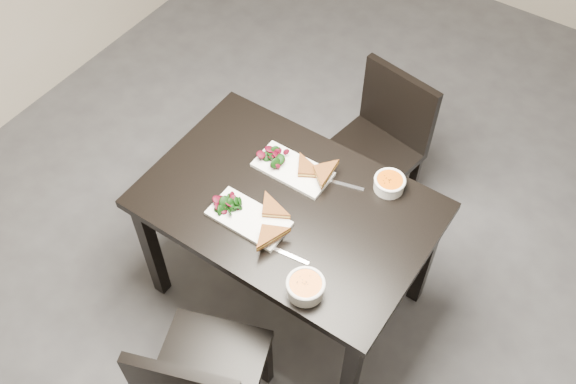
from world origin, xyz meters
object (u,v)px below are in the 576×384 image
object	(u,v)px
table	(288,216)
soup_bowl_far	(389,183)
plate_far	(293,169)
chair_far	(380,140)
chair_near	(201,381)
soup_bowl_near	(306,286)
plate_near	(249,218)

from	to	relation	value
table	soup_bowl_far	distance (m)	0.45
table	plate_far	distance (m)	0.20
chair_far	plate_far	size ratio (longest dim) A/B	2.55
plate_far	table	bearing A→B (deg)	-62.76
chair_near	soup_bowl_far	distance (m)	1.10
chair_far	soup_bowl_far	xyz separation A→B (m)	(0.26, -0.45, 0.30)
chair_near	table	bearing A→B (deg)	77.64
chair_far	soup_bowl_near	size ratio (longest dim) A/B	5.73
chair_near	plate_near	bearing A→B (deg)	87.52
chair_near	soup_bowl_far	bearing A→B (deg)	58.58
chair_far	plate_near	xyz separation A→B (m)	(-0.14, -0.92, 0.27)
chair_far	plate_near	bearing A→B (deg)	-88.90
plate_far	chair_near	bearing A→B (deg)	-78.89
table	soup_bowl_near	world-z (taller)	soup_bowl_near
chair_near	chair_far	xyz separation A→B (m)	(-0.04, 1.49, 0.00)
chair_far	plate_far	distance (m)	0.67
plate_near	plate_far	xyz separation A→B (m)	(0.00, 0.32, 0.00)
plate_near	soup_bowl_near	world-z (taller)	soup_bowl_near
table	plate_near	distance (m)	0.21
chair_far	plate_far	xyz separation A→B (m)	(-0.13, -0.60, 0.27)
chair_far	plate_near	distance (m)	0.97
plate_near	plate_far	world-z (taller)	same
plate_near	chair_far	bearing A→B (deg)	81.51
chair_far	soup_bowl_near	bearing A→B (deg)	-67.98
soup_bowl_far	chair_near	bearing A→B (deg)	-101.67
chair_far	soup_bowl_near	distance (m)	1.13
plate_far	soup_bowl_far	distance (m)	0.42
chair_far	plate_far	bearing A→B (deg)	-92.93
table	plate_far	xyz separation A→B (m)	(-0.08, 0.15, 0.11)
table	plate_near	size ratio (longest dim) A/B	3.62
soup_bowl_far	chair_far	bearing A→B (deg)	119.41
soup_bowl_near	plate_far	xyz separation A→B (m)	(-0.37, 0.46, -0.03)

